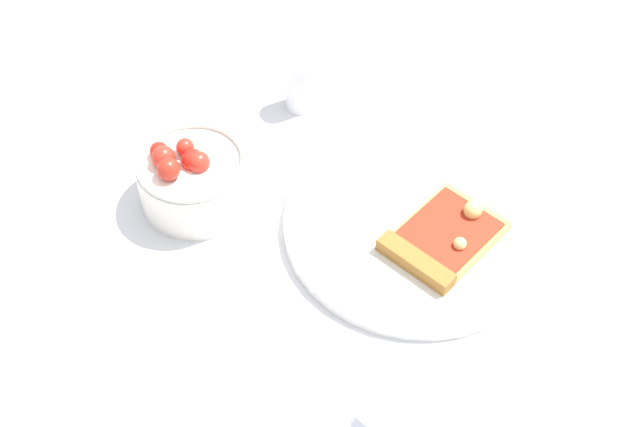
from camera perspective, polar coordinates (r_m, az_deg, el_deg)
ground_plane at (r=0.91m, az=6.40°, el=-1.97°), size 2.40×2.40×0.00m
plate at (r=0.92m, az=6.32°, el=-0.75°), size 0.28×0.28×0.01m
pizza_slice_main at (r=0.89m, az=7.95°, el=-1.71°), size 0.11×0.13×0.03m
salad_bowl at (r=0.93m, az=-8.32°, el=2.36°), size 0.12×0.12×0.08m
soda_glass at (r=0.74m, az=4.54°, el=-13.74°), size 0.07×0.07×0.11m
pepper_shaker at (r=1.03m, az=-1.39°, el=8.69°), size 0.04×0.04×0.08m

